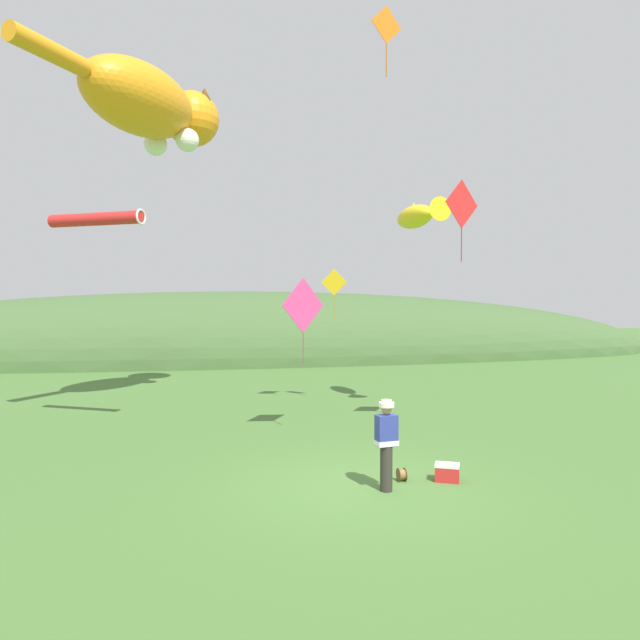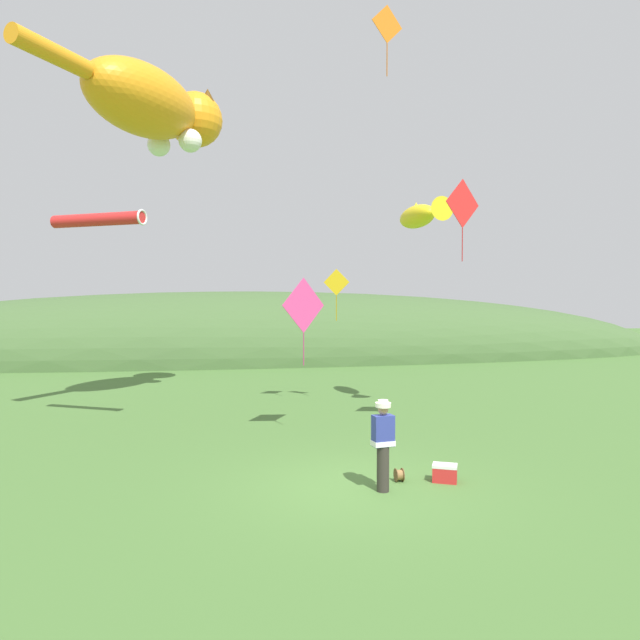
% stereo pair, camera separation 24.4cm
% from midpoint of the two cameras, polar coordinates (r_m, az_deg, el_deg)
% --- Properties ---
extents(ground_plane, '(120.00, 120.00, 0.00)m').
position_cam_midpoint_polar(ground_plane, '(11.73, 3.55, -16.37)').
color(ground_plane, '#477033').
extents(distant_hill_ridge, '(59.54, 12.04, 8.76)m').
position_cam_midpoint_polar(distant_hill_ridge, '(37.53, -7.24, -3.84)').
color(distant_hill_ridge, '#426033').
rests_on(distant_hill_ridge, ground).
extents(festival_attendant, '(0.45, 0.32, 1.77)m').
position_cam_midpoint_polar(festival_attendant, '(11.31, 6.03, -12.04)').
color(festival_attendant, '#332D28').
rests_on(festival_attendant, ground).
extents(kite_spool, '(0.15, 0.27, 0.27)m').
position_cam_midpoint_polar(kite_spool, '(12.15, 7.58, -15.07)').
color(kite_spool, olive).
rests_on(kite_spool, ground).
extents(picnic_cooler, '(0.58, 0.51, 0.36)m').
position_cam_midpoint_polar(picnic_cooler, '(12.29, 12.03, -14.68)').
color(picnic_cooler, red).
rests_on(picnic_cooler, ground).
extents(kite_giant_cat, '(5.63, 7.68, 2.69)m').
position_cam_midpoint_polar(kite_giant_cat, '(21.49, -16.77, 19.82)').
color(kite_giant_cat, orange).
extents(kite_fish_windsock, '(1.05, 2.94, 0.89)m').
position_cam_midpoint_polar(kite_fish_windsock, '(19.78, 9.50, 10.29)').
color(kite_fish_windsock, yellow).
extents(kite_tube_streamer, '(2.78, 1.77, 0.44)m').
position_cam_midpoint_polar(kite_tube_streamer, '(17.21, -21.82, 9.35)').
color(kite_tube_streamer, red).
extents(kite_diamond_gold, '(0.84, 0.46, 1.85)m').
position_cam_midpoint_polar(kite_diamond_gold, '(20.33, 1.07, 3.72)').
color(kite_diamond_gold, yellow).
extents(kite_diamond_orange, '(0.99, 0.38, 1.95)m').
position_cam_midpoint_polar(kite_diamond_orange, '(17.79, 6.23, 27.24)').
color(kite_diamond_orange, orange).
extents(kite_diamond_pink, '(1.30, 0.82, 2.43)m').
position_cam_midpoint_polar(kite_diamond_pink, '(15.70, -2.13, 1.43)').
color(kite_diamond_pink, '#E53F8C').
extents(kite_diamond_red, '(1.20, 0.57, 2.22)m').
position_cam_midpoint_polar(kite_diamond_red, '(16.17, 13.57, 11.16)').
color(kite_diamond_red, red).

